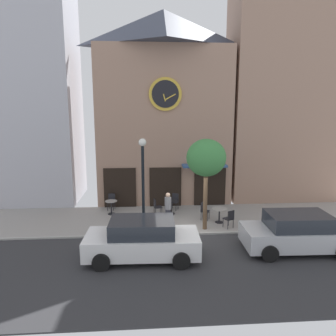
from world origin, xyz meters
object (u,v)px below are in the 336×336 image
Objects in this scene: cafe_table_near_door at (111,205)px; street_tree at (206,159)px; cafe_table_center at (171,205)px; cafe_chair_right_end at (175,200)px; pedestrian_grey at (168,209)px; cafe_table_leftmost at (219,212)px; street_lamp at (143,183)px; cafe_chair_under_awning at (156,206)px; cafe_chair_corner at (204,210)px; cafe_chair_facing_wall at (111,200)px; parked_car_white at (142,239)px; parked_car_silver at (297,232)px; cafe_chair_near_tree at (230,218)px.

street_tree is at bearing -27.70° from cafe_table_near_door.
cafe_chair_right_end is (0.26, 0.81, 0.03)m from cafe_table_center.
cafe_table_center is 1.79m from pedestrian_grey.
pedestrian_grey is at bearing -174.44° from cafe_table_leftmost.
cafe_chair_under_awning is (0.68, 1.74, -1.66)m from street_lamp.
cafe_chair_corner and cafe_chair_right_end have the same top height.
cafe_chair_facing_wall is (-3.34, 1.03, 0.03)m from cafe_table_center.
street_lamp is 3.83m from cafe_chair_facing_wall.
cafe_chair_under_awning is (-2.41, 0.82, 0.00)m from cafe_chair_corner.
cafe_chair_corner is 0.21× the size of parked_car_white.
cafe_chair_facing_wall is 4.11m from pedestrian_grey.
cafe_table_leftmost is 0.18× the size of parked_car_silver.
street_tree is at bearing -34.66° from cafe_chair_facing_wall.
parked_car_silver is (2.08, -2.54, 0.23)m from cafe_chair_near_tree.
street_tree is 0.99× the size of parked_car_silver.
cafe_table_center reaches higher than cafe_table_leftmost.
street_lamp is 4.79× the size of cafe_chair_near_tree.
cafe_table_center is 0.83× the size of cafe_chair_facing_wall.
cafe_chair_near_tree is (5.86, -2.45, 0.02)m from cafe_table_near_door.
cafe_chair_near_tree reaches higher than cafe_table_leftmost.
cafe_table_near_door is 5.52m from parked_car_white.
street_tree is 2.58× the size of pedestrian_grey.
pedestrian_grey reaches higher than cafe_chair_right_end.
cafe_chair_corner is at bearing -22.10° from cafe_chair_facing_wall.
parked_car_white is at bearing -98.14° from cafe_chair_under_awning.
cafe_table_leftmost is at bearing 111.84° from cafe_chair_near_tree.
cafe_chair_corner and cafe_chair_near_tree have the same top height.
cafe_chair_near_tree reaches higher than cafe_table_center.
cafe_chair_near_tree is (4.10, -0.37, -1.66)m from street_lamp.
cafe_table_leftmost is at bearing -35.76° from cafe_chair_corner.
street_lamp is at bearing -49.83° from cafe_table_near_door.
street_lamp reaches higher than cafe_chair_facing_wall.
parked_car_silver is (3.09, -3.82, 0.23)m from cafe_chair_corner.
parked_car_white reaches higher than cafe_chair_near_tree.
cafe_table_center reaches higher than cafe_table_near_door.
pedestrian_grey reaches higher than cafe_table_near_door.
cafe_chair_under_awning is at bearing -138.13° from cafe_chair_right_end.
cafe_chair_near_tree is at bearing -52.54° from cafe_chair_right_end.
cafe_chair_right_end is (-2.35, 3.07, 0.00)m from cafe_chair_near_tree.
cafe_chair_facing_wall is (-4.93, 2.00, 0.00)m from cafe_chair_corner.
cafe_chair_under_awning is at bearing 148.43° from cafe_chair_near_tree.
cafe_table_center is at bearing 73.27° from parked_car_white.
cafe_chair_under_awning is 0.21× the size of parked_car_white.
cafe_chair_right_end is 6.11m from parked_car_white.
parked_car_white reaches higher than cafe_table_near_door.
pedestrian_grey is at bearing -158.26° from cafe_chair_corner.
street_lamp is 0.99× the size of parked_car_silver.
parked_car_white is (-0.02, -3.14, -1.43)m from street_lamp.
street_lamp reaches higher than cafe_table_near_door.
cafe_table_center is (1.49, 1.89, -1.69)m from street_lamp.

